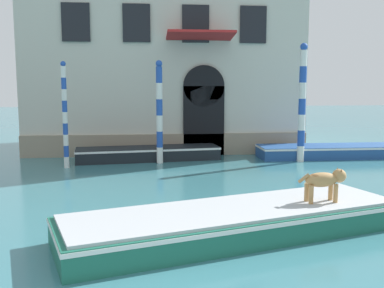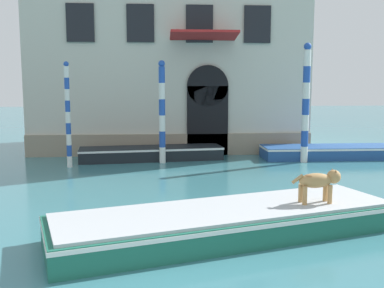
{
  "view_description": "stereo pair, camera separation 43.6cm",
  "coord_description": "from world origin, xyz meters",
  "px_view_note": "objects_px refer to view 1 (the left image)",
  "views": [
    {
      "loc": [
        -0.76,
        -3.43,
        3.1
      ],
      "look_at": [
        0.7,
        10.72,
        1.2
      ],
      "focal_mm": 42.0,
      "sensor_mm": 36.0,
      "label": 1
    },
    {
      "loc": [
        -0.33,
        -3.47,
        3.1
      ],
      "look_at": [
        0.7,
        10.72,
        1.2
      ],
      "focal_mm": 42.0,
      "sensor_mm": 36.0,
      "label": 2
    }
  ],
  "objects_px": {
    "boat_foreground": "(236,220)",
    "mooring_pole_0": "(159,112)",
    "boat_moored_far": "(331,151)",
    "dog_on_deck": "(325,180)",
    "mooring_pole_1": "(302,103)",
    "mooring_pole_2": "(65,115)",
    "boat_moored_near_palazzo": "(148,153)"
  },
  "relations": [
    {
      "from": "boat_foreground",
      "to": "mooring_pole_0",
      "type": "distance_m",
      "value": 8.99
    },
    {
      "from": "boat_moored_far",
      "to": "mooring_pole_0",
      "type": "xyz_separation_m",
      "value": [
        -7.31,
        -0.66,
        1.76
      ]
    },
    {
      "from": "dog_on_deck",
      "to": "mooring_pole_0",
      "type": "bearing_deg",
      "value": 106.13
    },
    {
      "from": "mooring_pole_1",
      "to": "mooring_pole_2",
      "type": "height_order",
      "value": "mooring_pole_1"
    },
    {
      "from": "dog_on_deck",
      "to": "boat_moored_far",
      "type": "height_order",
      "value": "dog_on_deck"
    },
    {
      "from": "boat_moored_far",
      "to": "mooring_pole_2",
      "type": "distance_m",
      "value": 11.01
    },
    {
      "from": "boat_moored_far",
      "to": "mooring_pole_0",
      "type": "height_order",
      "value": "mooring_pole_0"
    },
    {
      "from": "boat_foreground",
      "to": "mooring_pole_1",
      "type": "xyz_separation_m",
      "value": [
        4.37,
        8.51,
        2.06
      ]
    },
    {
      "from": "dog_on_deck",
      "to": "mooring_pole_1",
      "type": "xyz_separation_m",
      "value": [
        2.39,
        8.25,
        1.31
      ]
    },
    {
      "from": "dog_on_deck",
      "to": "mooring_pole_2",
      "type": "relative_size",
      "value": 0.28
    },
    {
      "from": "dog_on_deck",
      "to": "boat_moored_near_palazzo",
      "type": "bearing_deg",
      "value": 106.99
    },
    {
      "from": "boat_foreground",
      "to": "mooring_pole_0",
      "type": "relative_size",
      "value": 1.89
    },
    {
      "from": "boat_moored_near_palazzo",
      "to": "mooring_pole_0",
      "type": "distance_m",
      "value": 1.96
    },
    {
      "from": "boat_moored_near_palazzo",
      "to": "mooring_pole_2",
      "type": "bearing_deg",
      "value": -161.4
    },
    {
      "from": "mooring_pole_1",
      "to": "boat_moored_near_palazzo",
      "type": "bearing_deg",
      "value": 170.82
    },
    {
      "from": "boat_foreground",
      "to": "boat_moored_far",
      "type": "distance_m",
      "value": 11.15
    },
    {
      "from": "boat_foreground",
      "to": "boat_moored_near_palazzo",
      "type": "height_order",
      "value": "boat_foreground"
    },
    {
      "from": "boat_moored_far",
      "to": "mooring_pole_1",
      "type": "xyz_separation_m",
      "value": [
        -1.65,
        -0.88,
        2.1
      ]
    },
    {
      "from": "dog_on_deck",
      "to": "boat_moored_far",
      "type": "distance_m",
      "value": 10.01
    },
    {
      "from": "mooring_pole_1",
      "to": "mooring_pole_0",
      "type": "bearing_deg",
      "value": 177.75
    },
    {
      "from": "boat_moored_near_palazzo",
      "to": "mooring_pole_1",
      "type": "relative_size",
      "value": 1.27
    },
    {
      "from": "dog_on_deck",
      "to": "mooring_pole_1",
      "type": "height_order",
      "value": "mooring_pole_1"
    },
    {
      "from": "dog_on_deck",
      "to": "mooring_pole_2",
      "type": "bearing_deg",
      "value": 125.98
    },
    {
      "from": "dog_on_deck",
      "to": "boat_moored_near_palazzo",
      "type": "height_order",
      "value": "dog_on_deck"
    },
    {
      "from": "boat_foreground",
      "to": "dog_on_deck",
      "type": "bearing_deg",
      "value": -9.84
    },
    {
      "from": "dog_on_deck",
      "to": "mooring_pole_1",
      "type": "distance_m",
      "value": 8.69
    },
    {
      "from": "mooring_pole_2",
      "to": "boat_moored_near_palazzo",
      "type": "bearing_deg",
      "value": 25.49
    },
    {
      "from": "dog_on_deck",
      "to": "boat_foreground",
      "type": "bearing_deg",
      "value": -177.52
    },
    {
      "from": "boat_moored_far",
      "to": "mooring_pole_2",
      "type": "relative_size",
      "value": 1.58
    },
    {
      "from": "boat_foreground",
      "to": "mooring_pole_2",
      "type": "distance_m",
      "value": 9.51
    },
    {
      "from": "mooring_pole_1",
      "to": "mooring_pole_2",
      "type": "distance_m",
      "value": 9.17
    },
    {
      "from": "mooring_pole_2",
      "to": "dog_on_deck",
      "type": "bearing_deg",
      "value": -49.03
    }
  ]
}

